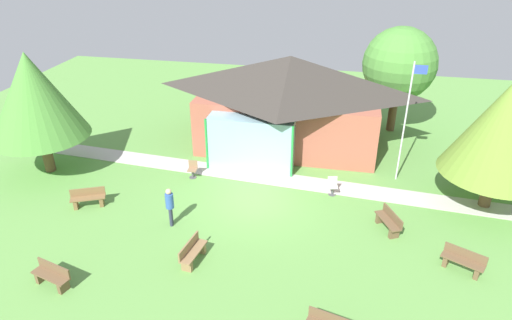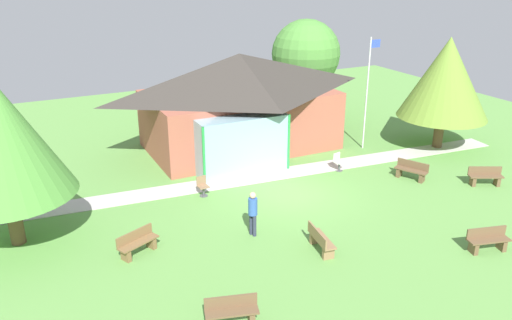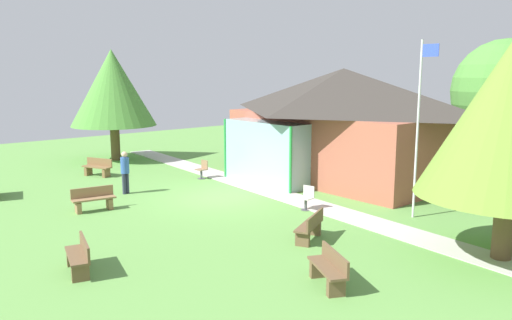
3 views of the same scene
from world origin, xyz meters
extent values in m
plane|color=#609947|center=(0.00, 0.00, 0.00)|extent=(44.00, 44.00, 0.00)
cube|color=#A35642|center=(0.55, 6.69, 1.53)|extent=(9.65, 5.63, 3.07)
pyramid|color=#38332D|center=(0.55, 6.69, 4.06)|extent=(10.65, 6.63, 1.99)
cube|color=#8CB2BF|center=(-0.90, 3.28, 1.38)|extent=(4.34, 1.20, 2.76)
cylinder|color=green|center=(-3.07, 2.68, 1.38)|extent=(0.12, 0.12, 2.76)
cylinder|color=green|center=(1.27, 2.68, 1.38)|extent=(0.12, 0.12, 2.76)
cube|color=#BCB7B2|center=(0.00, 2.35, 0.01)|extent=(25.83, 3.38, 0.03)
cylinder|color=silver|center=(6.40, 3.52, 2.96)|extent=(0.08, 0.08, 5.93)
cube|color=blue|center=(6.70, 3.52, 5.58)|extent=(0.60, 0.02, 0.40)
cube|color=olive|center=(-1.44, -4.43, 0.45)|extent=(0.67, 1.55, 0.06)
cube|color=olive|center=(-1.36, -3.89, 0.20)|extent=(0.42, 0.22, 0.39)
cube|color=olive|center=(-1.53, -4.98, 0.20)|extent=(0.42, 0.22, 0.39)
cube|color=olive|center=(-1.63, -4.40, 0.66)|extent=(0.29, 1.49, 0.36)
cube|color=brown|center=(5.75, -0.94, 0.45)|extent=(1.05, 1.54, 0.06)
cube|color=brown|center=(5.99, -1.44, 0.20)|extent=(0.43, 0.32, 0.39)
cube|color=brown|center=(5.51, -0.45, 0.20)|extent=(0.43, 0.32, 0.39)
cube|color=brown|center=(5.92, -0.86, 0.66)|extent=(0.71, 1.38, 0.36)
cube|color=brown|center=(8.27, -2.99, 0.45)|extent=(1.54, 1.07, 0.06)
cube|color=brown|center=(8.77, -3.24, 0.20)|extent=(0.32, 0.43, 0.39)
cube|color=brown|center=(7.78, -2.74, 0.20)|extent=(0.32, 0.43, 0.39)
cube|color=brown|center=(8.36, -2.82, 0.66)|extent=(1.37, 0.73, 0.36)
cube|color=brown|center=(-7.25, -1.81, 0.45)|extent=(1.55, 1.02, 0.06)
cube|color=brown|center=(-6.75, -1.59, 0.20)|extent=(0.31, 0.43, 0.39)
cube|color=brown|center=(-7.75, -2.04, 0.20)|extent=(0.31, 0.43, 0.39)
cube|color=brown|center=(-7.33, -1.64, 0.66)|extent=(1.39, 0.67, 0.36)
cube|color=brown|center=(3.74, -7.06, 0.45)|extent=(1.56, 0.81, 0.06)
cube|color=brown|center=(4.27, -7.20, 0.20)|extent=(0.26, 0.43, 0.39)
cube|color=brown|center=(3.20, -6.92, 0.20)|extent=(0.26, 0.43, 0.39)
cube|color=brown|center=(3.78, -6.88, 0.66)|extent=(1.47, 0.44, 0.36)
cube|color=beige|center=(3.38, 1.40, 0.44)|extent=(0.52, 0.52, 0.04)
cube|color=beige|center=(3.34, 1.59, 0.66)|extent=(0.44, 0.13, 0.40)
cylinder|color=#4C4C51|center=(3.38, 1.40, 0.21)|extent=(0.10, 0.10, 0.42)
cylinder|color=#4C4C51|center=(3.38, 1.40, 0.01)|extent=(0.36, 0.36, 0.02)
cube|color=#8C6B4C|center=(-3.54, 1.62, 0.44)|extent=(0.47, 0.47, 0.04)
cube|color=#8C6B4C|center=(-3.55, 1.82, 0.66)|extent=(0.44, 0.07, 0.40)
cylinder|color=#4C4C51|center=(-3.54, 1.62, 0.21)|extent=(0.10, 0.10, 0.42)
cylinder|color=#4C4C51|center=(-3.54, 1.62, 0.01)|extent=(0.36, 0.36, 0.02)
cylinder|color=#2D3347|center=(-3.15, -2.29, 0.42)|extent=(0.14, 0.14, 0.85)
cylinder|color=#2D3347|center=(-3.10, -2.46, 0.42)|extent=(0.14, 0.14, 0.85)
cylinder|color=#3359A5|center=(-3.12, -2.37, 1.18)|extent=(0.34, 0.34, 0.65)
sphere|color=#D8AD8C|center=(-3.12, -2.37, 1.62)|extent=(0.24, 0.24, 0.24)
cylinder|color=brown|center=(10.13, 1.82, 0.86)|extent=(0.51, 0.51, 1.73)
cylinder|color=brown|center=(-10.95, 0.89, 0.97)|extent=(0.51, 0.51, 1.94)
cone|color=#4C8C38|center=(-10.95, 0.89, 4.04)|extent=(4.65, 4.65, 4.19)
cylinder|color=brown|center=(6.46, 9.74, 1.27)|extent=(0.49, 0.49, 2.54)
sphere|color=#4C8C38|center=(6.46, 9.74, 4.13)|extent=(4.22, 4.22, 4.22)
camera|label=1|loc=(3.53, -17.14, 11.28)|focal=31.96mm
camera|label=2|loc=(-10.53, -17.55, 9.57)|focal=36.24mm
camera|label=3|loc=(15.62, -11.44, 4.90)|focal=35.58mm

